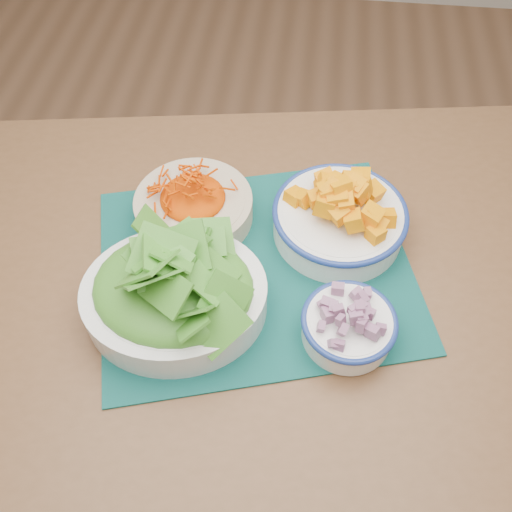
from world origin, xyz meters
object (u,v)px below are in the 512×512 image
Objects in this scene: placemat at (256,267)px; lettuce_bowl at (173,286)px; carrot_bowl at (193,203)px; onion_bowl at (349,323)px; squash_bowl at (341,212)px; table at (256,306)px.

placemat is 1.59× the size of lettuce_bowl.
onion_bowl is at bearing -37.63° from carrot_bowl.
squash_bowl is at bearing 27.03° from lettuce_bowl.
squash_bowl is at bearing -1.51° from carrot_bowl.
carrot_bowl is (-0.13, 0.12, 0.13)m from table.
lettuce_bowl is at bearing -88.02° from carrot_bowl.
placemat is 0.16m from carrot_bowl.
lettuce_bowl reaches higher than onion_bowl.
squash_bowl is 0.32m from lettuce_bowl.
onion_bowl reaches higher than table.
table is at bearing -43.42° from carrot_bowl.
onion_bowl is (0.02, -0.21, -0.02)m from squash_bowl.
placemat is 2.09× the size of carrot_bowl.
squash_bowl reaches higher than placemat.
onion_bowl is (0.15, -0.10, 0.13)m from table.
lettuce_bowl reaches higher than placemat.
carrot_bowl is 0.35m from onion_bowl.
placemat is (-0.00, 0.02, 0.09)m from table.
table is 4.28× the size of lettuce_bowl.
carrot_bowl is at bearing 125.27° from placemat.
table is at bearing 23.30° from lettuce_bowl.
placemat is at bearing 30.18° from lettuce_bowl.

